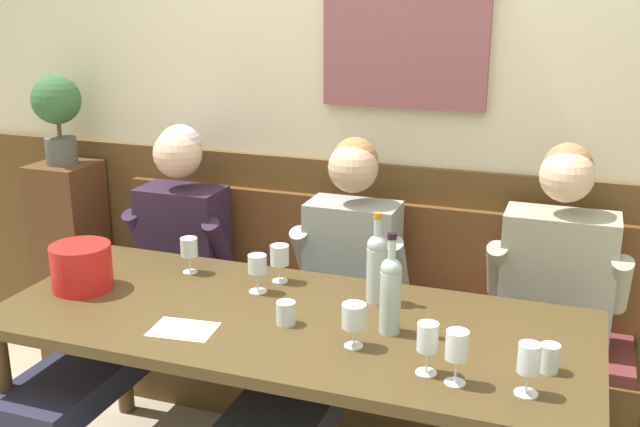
% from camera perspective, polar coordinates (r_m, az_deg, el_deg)
% --- Properties ---
extents(room_wall_back, '(6.80, 0.12, 2.80)m').
position_cam_1_polar(room_wall_back, '(3.27, 3.97, 9.24)').
color(room_wall_back, beige).
rests_on(room_wall_back, ground).
extents(wood_wainscot_panel, '(6.80, 0.03, 1.10)m').
position_cam_1_polar(wood_wainscot_panel, '(3.44, 3.40, -5.10)').
color(wood_wainscot_panel, brown).
rests_on(wood_wainscot_panel, ground).
extents(wall_bench, '(2.33, 0.42, 0.94)m').
position_cam_1_polar(wall_bench, '(3.37, 2.29, -10.61)').
color(wall_bench, brown).
rests_on(wall_bench, ground).
extents(dining_table, '(2.03, 0.84, 0.76)m').
position_cam_1_polar(dining_table, '(2.61, -2.26, -9.55)').
color(dining_table, '#48371C').
rests_on(dining_table, ground).
extents(person_center_left_seat, '(0.48, 1.27, 1.25)m').
position_cam_1_polar(person_center_left_seat, '(3.25, -13.23, -5.49)').
color(person_center_left_seat, '#273037').
rests_on(person_center_left_seat, ground).
extents(person_left_seat, '(0.48, 1.27, 1.25)m').
position_cam_1_polar(person_left_seat, '(2.90, 0.34, -8.01)').
color(person_left_seat, '#27373D').
rests_on(person_left_seat, ground).
extents(person_right_seat, '(0.52, 1.27, 1.29)m').
position_cam_1_polar(person_right_seat, '(2.77, 16.87, -10.03)').
color(person_right_seat, '#382C37').
rests_on(person_right_seat, ground).
extents(ice_bucket, '(0.22, 0.22, 0.17)m').
position_cam_1_polar(ice_bucket, '(2.91, -17.64, -3.88)').
color(ice_bucket, red).
rests_on(ice_bucket, dining_table).
extents(wine_bottle_green_tall, '(0.07, 0.07, 0.33)m').
position_cam_1_polar(wine_bottle_green_tall, '(2.65, 4.33, -3.95)').
color(wine_bottle_green_tall, silver).
rests_on(wine_bottle_green_tall, dining_table).
extents(wine_bottle_clear_water, '(0.07, 0.07, 0.34)m').
position_cam_1_polar(wine_bottle_clear_water, '(2.42, 5.38, -5.92)').
color(wine_bottle_clear_water, '#ABC2BA').
rests_on(wine_bottle_clear_water, dining_table).
extents(wine_glass_right_end, '(0.07, 0.07, 0.15)m').
position_cam_1_polar(wine_glass_right_end, '(2.16, 15.56, -10.77)').
color(wine_glass_right_end, silver).
rests_on(wine_glass_right_end, dining_table).
extents(wine_glass_center_front, '(0.07, 0.07, 0.16)m').
position_cam_1_polar(wine_glass_center_front, '(2.16, 10.35, -9.92)').
color(wine_glass_center_front, silver).
rests_on(wine_glass_center_front, dining_table).
extents(wine_glass_by_bottle, '(0.06, 0.06, 0.16)m').
position_cam_1_polar(wine_glass_by_bottle, '(2.21, 8.16, -9.49)').
color(wine_glass_by_bottle, silver).
rests_on(wine_glass_by_bottle, dining_table).
extents(wine_glass_left_end, '(0.07, 0.07, 0.14)m').
position_cam_1_polar(wine_glass_left_end, '(2.75, -4.78, -3.95)').
color(wine_glass_left_end, silver).
rests_on(wine_glass_left_end, dining_table).
extents(wine_glass_near_bucket, '(0.08, 0.08, 0.14)m').
position_cam_1_polar(wine_glass_near_bucket, '(2.34, 2.59, -7.93)').
color(wine_glass_near_bucket, silver).
rests_on(wine_glass_near_bucket, dining_table).
extents(wine_glass_mid_left, '(0.07, 0.07, 0.15)m').
position_cam_1_polar(wine_glass_mid_left, '(2.84, -3.09, -3.25)').
color(wine_glass_mid_left, silver).
rests_on(wine_glass_mid_left, dining_table).
extents(wine_glass_center_rear, '(0.07, 0.07, 0.14)m').
position_cam_1_polar(wine_glass_center_rear, '(2.97, -9.90, -2.68)').
color(wine_glass_center_rear, silver).
rests_on(wine_glass_center_rear, dining_table).
extents(water_tumbler_right, '(0.06, 0.06, 0.09)m').
position_cam_1_polar(water_tumbler_right, '(2.32, 17.02, -10.46)').
color(water_tumbler_right, silver).
rests_on(water_tumbler_right, dining_table).
extents(water_tumbler_left, '(0.07, 0.07, 0.08)m').
position_cam_1_polar(water_tumbler_left, '(2.51, -2.60, -7.55)').
color(water_tumbler_left, silver).
rests_on(water_tumbler_left, dining_table).
extents(tasting_sheet_left_guest, '(0.23, 0.17, 0.00)m').
position_cam_1_polar(tasting_sheet_left_guest, '(2.53, -10.33, -8.65)').
color(tasting_sheet_left_guest, white).
rests_on(tasting_sheet_left_guest, dining_table).
extents(corner_pedestal, '(0.28, 0.28, 1.02)m').
position_cam_1_polar(corner_pedestal, '(3.96, -18.24, -3.58)').
color(corner_pedestal, '#56341C').
rests_on(corner_pedestal, ground).
extents(potted_plant, '(0.23, 0.23, 0.42)m').
position_cam_1_polar(potted_plant, '(3.77, -19.32, 7.47)').
color(potted_plant, '#505149').
rests_on(potted_plant, corner_pedestal).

